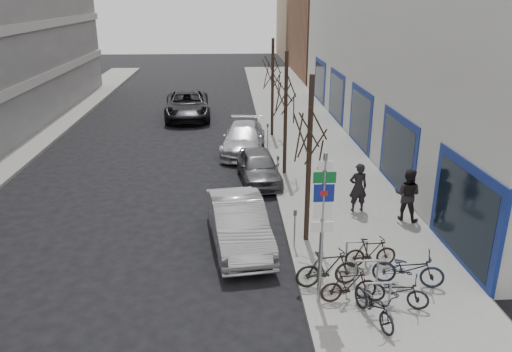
{
  "coord_description": "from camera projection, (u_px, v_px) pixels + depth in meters",
  "views": [
    {
      "loc": [
        0.15,
        -11.02,
        7.67
      ],
      "look_at": [
        1.02,
        4.55,
        2.0
      ],
      "focal_mm": 35.0,
      "sensor_mm": 36.0,
      "label": 1
    }
  ],
  "objects": [
    {
      "name": "highway_sign_pole",
      "position": [
        322.0,
        221.0,
        12.23
      ],
      "size": [
        0.55,
        0.1,
        4.2
      ],
      "color": "gray",
      "rests_on": "ground"
    },
    {
      "name": "bike_mid_inner",
      "position": [
        328.0,
        268.0,
        13.52
      ],
      "size": [
        1.86,
        0.74,
        1.1
      ],
      "primitive_type": "imported",
      "rotation": [
        0.0,
        0.0,
        1.69
      ],
      "color": "black",
      "rests_on": "sidewalk_east"
    },
    {
      "name": "tree_far",
      "position": [
        273.0,
        65.0,
        27.17
      ],
      "size": [
        1.8,
        1.8,
        5.5
      ],
      "color": "black",
      "rests_on": "ground"
    },
    {
      "name": "parked_car_mid",
      "position": [
        259.0,
        166.0,
        21.56
      ],
      "size": [
        1.99,
        4.21,
        1.39
      ],
      "primitive_type": "imported",
      "rotation": [
        0.0,
        0.0,
        0.09
      ],
      "color": "#525257",
      "rests_on": "ground"
    },
    {
      "name": "meter_mid",
      "position": [
        278.0,
        168.0,
        20.73
      ],
      "size": [
        0.1,
        0.08,
        1.27
      ],
      "color": "gray",
      "rests_on": "sidewalk_east"
    },
    {
      "name": "brick_building_far",
      "position": [
        356.0,
        34.0,
        49.8
      ],
      "size": [
        12.0,
        14.0,
        8.0
      ],
      "primitive_type": "cube",
      "color": "brown",
      "rests_on": "ground"
    },
    {
      "name": "meter_front",
      "position": [
        295.0,
        225.0,
        15.57
      ],
      "size": [
        0.1,
        0.08,
        1.27
      ],
      "color": "gray",
      "rests_on": "sidewalk_east"
    },
    {
      "name": "meter_back",
      "position": [
        268.0,
        133.0,
        25.89
      ],
      "size": [
        0.1,
        0.08,
        1.27
      ],
      "color": "gray",
      "rests_on": "sidewalk_east"
    },
    {
      "name": "parked_car_back",
      "position": [
        243.0,
        139.0,
        25.62
      ],
      "size": [
        2.64,
        5.22,
        1.45
      ],
      "primitive_type": "imported",
      "rotation": [
        0.0,
        0.0,
        -0.12
      ],
      "color": "#B6B6BC",
      "rests_on": "ground"
    },
    {
      "name": "parked_car_front",
      "position": [
        239.0,
        223.0,
        16.0
      ],
      "size": [
        2.25,
        4.9,
        1.56
      ],
      "primitive_type": "imported",
      "rotation": [
        0.0,
        0.0,
        0.13
      ],
      "color": "#B3B2B7",
      "rests_on": "ground"
    },
    {
      "name": "bike_rack",
      "position": [
        367.0,
        270.0,
        13.49
      ],
      "size": [
        0.66,
        2.26,
        0.83
      ],
      "color": "gray",
      "rests_on": "sidewalk_east"
    },
    {
      "name": "bike_mid_curb",
      "position": [
        409.0,
        266.0,
        13.56
      ],
      "size": [
        2.01,
        1.09,
        1.17
      ],
      "primitive_type": "imported",
      "rotation": [
        0.0,
        0.0,
        1.29
      ],
      "color": "black",
      "rests_on": "sidewalk_east"
    },
    {
      "name": "tan_building_far",
      "position": [
        331.0,
        21.0,
        63.73
      ],
      "size": [
        13.0,
        12.0,
        9.0
      ],
      "primitive_type": "cube",
      "color": "#937A5B",
      "rests_on": "ground"
    },
    {
      "name": "bike_near_right",
      "position": [
        349.0,
        285.0,
        12.88
      ],
      "size": [
        1.57,
        0.6,
        0.93
      ],
      "primitive_type": "imported",
      "rotation": [
        0.0,
        0.0,
        1.67
      ],
      "color": "black",
      "rests_on": "sidewalk_east"
    },
    {
      "name": "tree_mid",
      "position": [
        286.0,
        85.0,
        21.07
      ],
      "size": [
        1.8,
        1.8,
        5.5
      ],
      "color": "black",
      "rests_on": "ground"
    },
    {
      "name": "sidewalk_east",
      "position": [
        326.0,
        173.0,
        22.54
      ],
      "size": [
        5.0,
        70.0,
        0.15
      ],
      "primitive_type": "cube",
      "color": "slate",
      "rests_on": "ground"
    },
    {
      "name": "ground",
      "position": [
        227.0,
        309.0,
        12.95
      ],
      "size": [
        120.0,
        120.0,
        0.0
      ],
      "primitive_type": "plane",
      "color": "black",
      "rests_on": "ground"
    },
    {
      "name": "pedestrian_near",
      "position": [
        358.0,
        187.0,
        18.16
      ],
      "size": [
        0.71,
        0.49,
        1.85
      ],
      "primitive_type": "imported",
      "rotation": [
        0.0,
        0.0,
        3.22
      ],
      "color": "black",
      "rests_on": "sidewalk_east"
    },
    {
      "name": "pedestrian_far",
      "position": [
        407.0,
        194.0,
        17.45
      ],
      "size": [
        0.85,
        0.78,
        1.91
      ],
      "primitive_type": "imported",
      "rotation": [
        0.0,
        0.0,
        2.59
      ],
      "color": "black",
      "rests_on": "sidewalk_east"
    },
    {
      "name": "bike_near_left",
      "position": [
        374.0,
        302.0,
        12.08
      ],
      "size": [
        1.0,
        1.79,
        1.04
      ],
      "primitive_type": "imported",
      "rotation": [
        0.0,
        0.0,
        0.3
      ],
      "color": "black",
      "rests_on": "sidewalk_east"
    },
    {
      "name": "tree_near",
      "position": [
        310.0,
        121.0,
        14.97
      ],
      "size": [
        1.8,
        1.8,
        5.5
      ],
      "color": "black",
      "rests_on": "ground"
    },
    {
      "name": "bike_far_curb",
      "position": [
        397.0,
        288.0,
        12.69
      ],
      "size": [
        1.7,
        1.11,
        1.0
      ],
      "primitive_type": "imported",
      "rotation": [
        0.0,
        0.0,
        1.16
      ],
      "color": "black",
      "rests_on": "sidewalk_east"
    },
    {
      "name": "bike_far_inner",
      "position": [
        371.0,
        252.0,
        14.52
      ],
      "size": [
        1.59,
        0.57,
        0.95
      ],
      "primitive_type": "imported",
      "rotation": [
        0.0,
        0.0,
        1.64
      ],
      "color": "black",
      "rests_on": "sidewalk_east"
    },
    {
      "name": "lane_car",
      "position": [
        187.0,
        105.0,
        32.83
      ],
      "size": [
        3.26,
        6.34,
        1.71
      ],
      "primitive_type": "imported",
      "rotation": [
        0.0,
        0.0,
        0.07
      ],
      "color": "black",
      "rests_on": "ground"
    }
  ]
}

